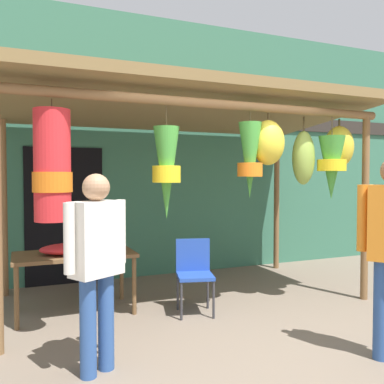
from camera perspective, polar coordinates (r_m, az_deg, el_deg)
name	(u,v)px	position (r m, az deg, el deg)	size (l,w,h in m)	color
ground_plane	(231,325)	(4.64, 5.35, -17.73)	(30.00, 30.00, 0.00)	#756656
shop_facade	(155,148)	(6.75, -5.06, 6.08)	(12.19, 0.29, 4.08)	#387056
market_stall_canopy	(193,124)	(5.18, 0.10, 9.37)	(4.76, 2.46, 2.64)	brown
display_table	(75,259)	(5.01, -15.85, -8.85)	(1.34, 0.73, 0.70)	brown
flower_heap_on_table	(68,249)	(4.94, -16.69, -7.48)	(0.60, 0.42, 0.12)	red
folding_chair	(194,269)	(4.88, 0.29, -10.55)	(0.49, 0.49, 0.84)	#2347A8
vendor_in_orange	(97,257)	(3.41, -12.98, -8.66)	(0.53, 0.39, 1.60)	#2D5193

